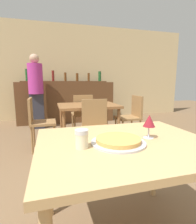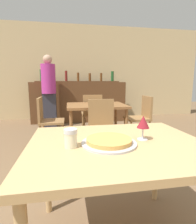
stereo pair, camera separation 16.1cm
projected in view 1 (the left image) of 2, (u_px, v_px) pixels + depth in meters
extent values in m
cube|color=#D1B784|center=(64.00, 73.00, 5.28)|extent=(8.00, 0.05, 2.80)
cube|color=tan|center=(126.00, 144.00, 1.12)|extent=(1.11, 0.90, 0.04)
cylinder|color=tan|center=(49.00, 177.00, 1.42)|extent=(0.05, 0.05, 0.69)
cylinder|color=tan|center=(155.00, 162.00, 1.68)|extent=(0.05, 0.05, 0.69)
cube|color=brown|center=(88.00, 106.00, 3.00)|extent=(1.00, 0.76, 0.04)
cylinder|color=brown|center=(64.00, 133.00, 2.64)|extent=(0.05, 0.05, 0.69)
cylinder|color=brown|center=(119.00, 129.00, 2.87)|extent=(0.05, 0.05, 0.69)
cylinder|color=brown|center=(61.00, 124.00, 3.24)|extent=(0.05, 0.05, 0.69)
cylinder|color=brown|center=(106.00, 121.00, 3.48)|extent=(0.05, 0.05, 0.69)
cube|color=brown|center=(67.00, 102.00, 4.94)|extent=(2.60, 0.56, 1.11)
cube|color=brown|center=(65.00, 82.00, 4.98)|extent=(2.39, 0.24, 0.03)
cylinder|color=#1E5123|center=(27.00, 75.00, 4.68)|extent=(0.08, 0.08, 0.32)
cylinder|color=#9999A3|center=(40.00, 76.00, 4.78)|extent=(0.07, 0.07, 0.25)
cylinder|color=maroon|center=(53.00, 76.00, 4.87)|extent=(0.07, 0.07, 0.29)
cylinder|color=#5B3314|center=(65.00, 77.00, 4.96)|extent=(0.06, 0.06, 0.24)
cylinder|color=#5B3314|center=(77.00, 77.00, 5.05)|extent=(0.07, 0.07, 0.22)
cylinder|color=#5B3314|center=(89.00, 77.00, 5.14)|extent=(0.06, 0.06, 0.23)
cylinder|color=#1E5123|center=(100.00, 76.00, 5.22)|extent=(0.09, 0.09, 0.29)
cube|color=olive|center=(98.00, 129.00, 2.44)|extent=(0.40, 0.40, 0.04)
cube|color=olive|center=(95.00, 112.00, 2.58)|extent=(0.38, 0.04, 0.39)
cylinder|color=olive|center=(89.00, 151.00, 2.28)|extent=(0.03, 0.03, 0.44)
cylinder|color=olive|center=(113.00, 149.00, 2.37)|extent=(0.03, 0.03, 0.44)
cylinder|color=olive|center=(84.00, 143.00, 2.60)|extent=(0.03, 0.03, 0.44)
cylinder|color=olive|center=(106.00, 141.00, 2.69)|extent=(0.03, 0.03, 0.44)
cube|color=olive|center=(82.00, 114.00, 3.64)|extent=(0.40, 0.40, 0.04)
cube|color=olive|center=(83.00, 105.00, 3.43)|extent=(0.38, 0.04, 0.39)
cylinder|color=olive|center=(88.00, 123.00, 3.88)|extent=(0.03, 0.03, 0.44)
cylinder|color=olive|center=(73.00, 124.00, 3.79)|extent=(0.03, 0.03, 0.44)
cylinder|color=olive|center=(92.00, 126.00, 3.56)|extent=(0.03, 0.03, 0.44)
cylinder|color=olive|center=(75.00, 127.00, 3.47)|extent=(0.03, 0.03, 0.44)
cube|color=olive|center=(43.00, 123.00, 2.84)|extent=(0.40, 0.40, 0.04)
cube|color=olive|center=(30.00, 110.00, 2.76)|extent=(0.04, 0.38, 0.39)
cylinder|color=olive|center=(55.00, 139.00, 2.76)|extent=(0.03, 0.03, 0.44)
cylinder|color=olive|center=(54.00, 133.00, 3.09)|extent=(0.03, 0.03, 0.44)
cylinder|color=olive|center=(32.00, 141.00, 2.67)|extent=(0.03, 0.03, 0.44)
cylinder|color=olive|center=(34.00, 135.00, 3.00)|extent=(0.03, 0.03, 0.44)
cube|color=olive|center=(128.00, 118.00, 3.24)|extent=(0.40, 0.40, 0.04)
cube|color=olive|center=(137.00, 106.00, 3.25)|extent=(0.04, 0.38, 0.39)
cylinder|color=olive|center=(116.00, 128.00, 3.39)|extent=(0.03, 0.03, 0.44)
cylinder|color=olive|center=(123.00, 133.00, 3.07)|extent=(0.03, 0.03, 0.44)
cylinder|color=olive|center=(132.00, 127.00, 3.48)|extent=(0.03, 0.03, 0.44)
cylinder|color=olive|center=(140.00, 132.00, 3.16)|extent=(0.03, 0.03, 0.44)
cylinder|color=#B7B7BC|center=(118.00, 143.00, 1.07)|extent=(0.34, 0.34, 0.01)
cylinder|color=gold|center=(118.00, 140.00, 1.07)|extent=(0.28, 0.28, 0.02)
cylinder|color=beige|center=(82.00, 141.00, 0.99)|extent=(0.07, 0.07, 0.08)
cylinder|color=silver|center=(82.00, 132.00, 0.98)|extent=(0.08, 0.08, 0.02)
cube|color=#2D2D38|center=(37.00, 111.00, 4.22)|extent=(0.32, 0.18, 0.84)
cylinder|color=#B2338C|center=(35.00, 79.00, 4.09)|extent=(0.34, 0.34, 0.70)
sphere|color=tan|center=(34.00, 59.00, 4.01)|extent=(0.22, 0.22, 0.22)
cylinder|color=silver|center=(148.00, 138.00, 1.18)|extent=(0.07, 0.07, 0.00)
cylinder|color=silver|center=(149.00, 132.00, 1.17)|extent=(0.01, 0.01, 0.07)
cone|color=maroon|center=(149.00, 121.00, 1.16)|extent=(0.08, 0.08, 0.08)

